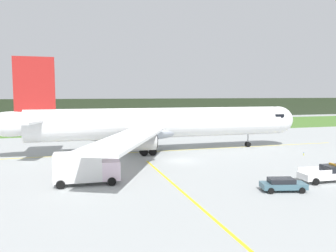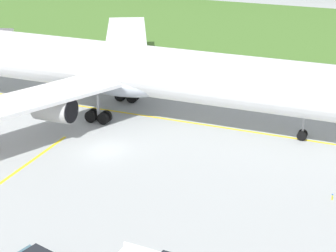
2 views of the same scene
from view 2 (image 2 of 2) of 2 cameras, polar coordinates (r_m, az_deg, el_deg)
ground at (r=50.34m, az=-6.47°, el=-2.43°), size 320.00×320.00×0.00m
grass_verge at (r=98.68m, az=8.12°, el=10.13°), size 320.00×38.41×0.04m
taxiway_centerline_main at (r=57.73m, az=-2.73°, el=1.10°), size 68.54×1.17×0.01m
airliner at (r=56.48m, az=-3.51°, el=5.62°), size 52.15×49.82×15.10m
taxiway_edge_light_east at (r=43.94m, az=16.25°, el=-6.86°), size 0.12×0.12×0.50m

